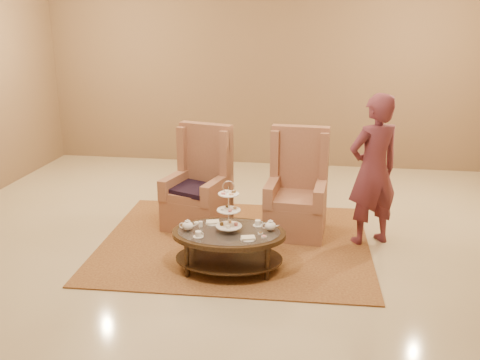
% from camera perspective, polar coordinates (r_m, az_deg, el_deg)
% --- Properties ---
extents(ground, '(8.00, 8.00, 0.00)m').
position_cam_1_polar(ground, '(6.12, -0.74, -8.14)').
color(ground, beige).
rests_on(ground, ground).
extents(ceiling, '(8.00, 8.00, 0.02)m').
position_cam_1_polar(ceiling, '(6.12, -0.74, -8.14)').
color(ceiling, white).
rests_on(ceiling, ground).
extents(wall_back, '(8.00, 0.04, 3.50)m').
position_cam_1_polar(wall_back, '(9.54, 3.22, 11.98)').
color(wall_back, '#866849').
rests_on(wall_back, ground).
extents(rug, '(3.25, 2.74, 0.02)m').
position_cam_1_polar(rug, '(6.46, -0.51, -6.62)').
color(rug, olive).
rests_on(rug, ground).
extents(tea_table, '(1.25, 0.90, 1.01)m').
position_cam_1_polar(tea_table, '(5.67, -1.19, -6.25)').
color(tea_table, black).
rests_on(tea_table, ground).
extents(armchair_left, '(0.86, 0.88, 1.30)m').
position_cam_1_polar(armchair_left, '(6.86, -4.30, -1.36)').
color(armchair_left, '#9C6549').
rests_on(armchair_left, ground).
extents(armchair_right, '(0.76, 0.78, 1.32)m').
position_cam_1_polar(armchair_right, '(6.67, 6.08, -1.97)').
color(armchair_right, '#9C6549').
rests_on(armchair_right, ground).
extents(person, '(0.78, 0.70, 1.80)m').
position_cam_1_polar(person, '(6.36, 14.02, 0.99)').
color(person, brown).
rests_on(person, ground).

